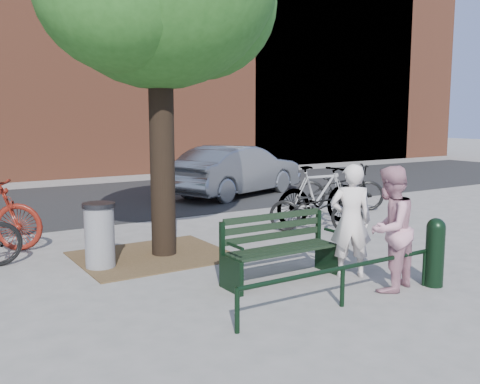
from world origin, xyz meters
TOP-DOWN VIEW (x-y plane):
  - ground at (0.00, 0.00)m, footprint 90.00×90.00m
  - dirt_pit at (-1.00, 2.20)m, footprint 2.40×2.00m
  - road at (0.00, 8.50)m, footprint 40.00×7.00m
  - townhouse_row at (0.17, 16.00)m, footprint 45.00×4.00m
  - park_bench at (-0.00, 0.08)m, footprint 1.74×0.54m
  - guard_railing at (0.00, -1.20)m, footprint 3.06×0.06m
  - person_left at (0.95, -0.34)m, footprint 0.71×0.65m
  - person_right at (0.95, -1.05)m, footprint 0.95×0.84m
  - bollard at (1.60, -1.28)m, footprint 0.25×0.25m
  - litter_bin at (-1.94, 2.00)m, footprint 0.49×0.49m
  - bicycle_c at (2.48, 2.20)m, footprint 1.80×1.72m
  - bicycle_d at (3.02, 2.75)m, footprint 2.13×0.70m
  - bicycle_e at (4.59, 3.79)m, footprint 2.23×1.79m
  - parked_car at (3.80, 7.23)m, footprint 4.69×2.91m

SIDE VIEW (x-z plane):
  - ground at x=0.00m, z-range 0.00..0.00m
  - road at x=0.00m, z-range 0.00..0.01m
  - dirt_pit at x=-1.00m, z-range 0.00..0.02m
  - guard_railing at x=0.00m, z-range 0.15..0.66m
  - park_bench at x=0.00m, z-range -0.01..0.97m
  - bicycle_c at x=2.48m, z-range 0.00..0.97m
  - bollard at x=1.60m, z-range 0.03..0.97m
  - litter_bin at x=-1.94m, z-range 0.01..1.01m
  - bicycle_e at x=4.59m, z-range 0.00..1.13m
  - bicycle_d at x=3.02m, z-range 0.00..1.27m
  - parked_car at x=3.80m, z-range 0.00..1.46m
  - person_left at x=0.95m, z-range 0.00..1.62m
  - person_right at x=0.95m, z-range 0.00..1.65m
  - townhouse_row at x=0.17m, z-range -0.75..13.25m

